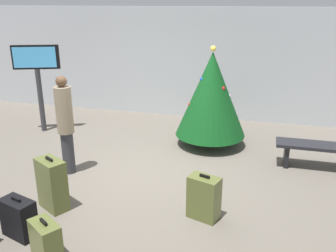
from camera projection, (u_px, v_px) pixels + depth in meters
ground_plane at (144, 173)px, 6.64m from camera, size 16.00×16.00×0.00m
back_wall at (187, 63)px, 9.54m from camera, size 16.00×0.20×2.84m
holiday_tree at (211, 94)px, 7.59m from camera, size 1.49×1.49×2.13m
flight_info_kiosk at (37, 70)px, 8.33m from camera, size 1.01×0.45×2.04m
waiting_bench at (323, 150)px, 6.69m from camera, size 1.67×0.44×0.48m
traveller_0 at (65, 123)px, 6.36m from camera, size 0.34×0.34×1.79m
suitcase_0 at (46, 242)px, 4.32m from camera, size 0.49×0.43×0.56m
suitcase_1 at (19, 218)px, 4.79m from camera, size 0.53×0.38×0.57m
suitcase_2 at (204, 198)px, 5.18m from camera, size 0.50×0.39×0.68m
suitcase_3 at (52, 184)px, 5.40m from camera, size 0.55×0.47×0.83m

